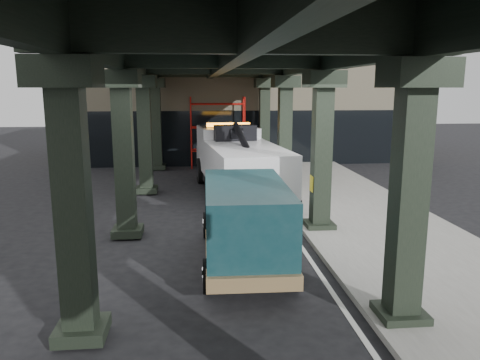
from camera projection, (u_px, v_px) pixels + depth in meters
ground at (245, 256)px, 12.74m from camera, size 90.00×90.00×0.00m
sidewalk at (376, 227)px, 15.11m from camera, size 5.00×40.00×0.15m
lane_stripe at (291, 232)px, 14.86m from camera, size 0.12×38.00×0.01m
viaduct at (224, 54)px, 13.60m from camera, size 7.40×32.00×6.40m
building at (243, 95)px, 31.69m from camera, size 22.00×10.00×8.00m
scaffolding at (218, 130)px, 26.63m from camera, size 3.08×0.88×4.00m
tow_truck at (237, 160)px, 19.89m from camera, size 3.54×9.55×3.06m
towed_van at (245, 220)px, 11.95m from camera, size 2.27×5.43×2.18m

